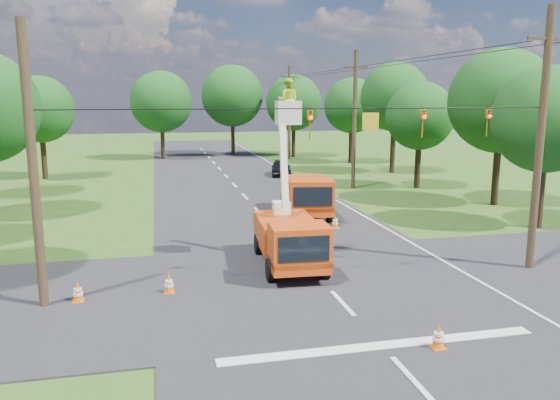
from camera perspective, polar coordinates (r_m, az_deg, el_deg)
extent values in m
plane|color=#2E4F17|center=(37.11, -3.70, 0.31)|extent=(140.00, 140.00, 0.00)
cube|color=black|center=(37.11, -3.70, 0.31)|extent=(12.00, 100.00, 0.06)
cube|color=black|center=(20.09, 4.64, -8.76)|extent=(56.00, 10.00, 0.07)
cube|color=silver|center=(15.59, 10.57, -14.88)|extent=(9.00, 0.45, 0.02)
cube|color=silver|center=(38.38, 4.58, 0.65)|extent=(0.12, 90.00, 0.02)
cube|color=#C73D0E|center=(21.98, 0.95, -5.12)|extent=(2.45, 5.87, 0.43)
cube|color=#C73D0E|center=(19.83, 2.02, -4.64)|extent=(2.20, 1.75, 1.44)
cube|color=black|center=(19.05, 2.51, -5.14)|extent=(1.82, 0.17, 0.91)
cube|color=#C73D0E|center=(22.56, 0.60, -3.12)|extent=(2.46, 3.68, 0.96)
cylinder|color=black|center=(20.18, -0.96, -7.32)|extent=(0.36, 0.90, 0.88)
cylinder|color=black|center=(20.55, 4.64, -7.01)|extent=(0.36, 0.90, 0.88)
cylinder|color=black|center=(23.64, -2.26, -4.61)|extent=(0.36, 0.90, 0.88)
cylinder|color=black|center=(23.96, 2.54, -4.41)|extent=(0.36, 0.90, 0.88)
cube|color=silver|center=(23.41, 0.16, -0.80)|extent=(0.76, 0.76, 0.53)
cube|color=silver|center=(22.57, 0.38, 4.19)|extent=(0.34, 1.29, 4.16)
cube|color=silver|center=(21.44, 0.85, 9.12)|extent=(0.96, 0.96, 0.91)
imported|color=#C6E526|center=(21.43, 0.85, 10.41)|extent=(0.97, 0.86, 1.64)
cube|color=#C73D0E|center=(31.34, 2.71, -0.19)|extent=(3.32, 6.66, 0.48)
cube|color=#C73D0E|center=(28.96, 3.23, 0.57)|extent=(2.59, 2.15, 1.59)
cube|color=black|center=(28.07, 3.45, 0.35)|extent=(2.00, 0.38, 1.01)
cube|color=#C73D0E|center=(32.06, 2.55, 1.27)|extent=(3.09, 4.28, 1.06)
cylinder|color=black|center=(29.32, 0.98, -1.49)|extent=(0.49, 1.02, 0.98)
cylinder|color=black|center=(29.59, 5.29, -1.42)|extent=(0.49, 1.02, 0.98)
cylinder|color=black|center=(33.27, 0.41, -0.02)|extent=(0.49, 1.02, 0.98)
cylinder|color=black|center=(33.50, 4.22, 0.02)|extent=(0.49, 1.02, 0.98)
imported|color=orange|center=(21.51, -0.06, -4.96)|extent=(0.73, 0.60, 1.75)
imported|color=black|center=(47.16, 0.12, 3.41)|extent=(2.39, 4.30, 1.38)
cone|color=#FB600D|center=(15.67, 16.24, -13.46)|extent=(0.36, 0.36, 0.70)
cube|color=#FB600D|center=(15.81, 16.17, -14.59)|extent=(0.38, 0.38, 0.04)
cylinder|color=white|center=(15.65, 16.25, -13.26)|extent=(0.26, 0.26, 0.09)
cylinder|color=white|center=(15.71, 16.22, -13.76)|extent=(0.31, 0.31, 0.09)
cone|color=#FB600D|center=(24.62, 2.54, -4.14)|extent=(0.36, 0.36, 0.70)
cube|color=#FB600D|center=(24.71, 2.54, -4.90)|extent=(0.38, 0.38, 0.04)
cylinder|color=white|center=(24.61, 2.55, -4.00)|extent=(0.26, 0.26, 0.09)
cylinder|color=white|center=(24.64, 2.54, -4.34)|extent=(0.31, 0.31, 0.09)
cone|color=#FB600D|center=(28.24, 5.78, -2.24)|extent=(0.36, 0.36, 0.70)
cube|color=#FB600D|center=(28.32, 5.77, -2.91)|extent=(0.38, 0.38, 0.04)
cylinder|color=white|center=(28.23, 5.78, -2.12)|extent=(0.26, 0.26, 0.09)
cylinder|color=white|center=(28.26, 5.78, -2.42)|extent=(0.31, 0.31, 0.09)
cone|color=#FB600D|center=(19.40, -11.52, -8.48)|extent=(0.36, 0.36, 0.70)
cube|color=#FB600D|center=(19.51, -11.49, -9.43)|extent=(0.38, 0.38, 0.04)
cylinder|color=white|center=(19.38, -11.53, -8.32)|extent=(0.26, 0.26, 0.09)
cylinder|color=white|center=(19.43, -11.51, -8.73)|extent=(0.31, 0.31, 0.09)
cone|color=#FB600D|center=(19.41, -20.36, -8.94)|extent=(0.36, 0.36, 0.70)
cube|color=#FB600D|center=(19.53, -20.30, -9.88)|extent=(0.38, 0.38, 0.04)
cylinder|color=white|center=(19.40, -20.38, -8.77)|extent=(0.26, 0.26, 0.09)
cylinder|color=white|center=(19.44, -20.35, -9.19)|extent=(0.31, 0.31, 0.09)
cone|color=#FB600D|center=(35.08, 3.11, 0.34)|extent=(0.36, 0.36, 0.70)
cube|color=#FB600D|center=(35.14, 3.11, -0.20)|extent=(0.38, 0.38, 0.04)
cylinder|color=white|center=(35.07, 3.11, 0.44)|extent=(0.26, 0.26, 0.09)
cylinder|color=white|center=(35.09, 3.11, 0.20)|extent=(0.31, 0.31, 0.09)
cylinder|color=#4C3823|center=(23.06, 25.53, 5.48)|extent=(0.30, 0.30, 10.00)
cube|color=#4C3823|center=(23.10, 26.31, 14.90)|extent=(1.80, 0.12, 0.12)
cylinder|color=#4C3823|center=(40.67, 7.78, 8.24)|extent=(0.30, 0.30, 10.00)
cube|color=#4C3823|center=(40.69, 7.92, 13.59)|extent=(1.80, 0.12, 0.12)
cylinder|color=#4C3823|center=(59.80, 0.98, 9.10)|extent=(0.30, 0.30, 10.00)
cube|color=#4C3823|center=(59.81, 0.99, 12.74)|extent=(1.80, 0.12, 0.12)
cylinder|color=#4C3823|center=(18.56, -24.40, 2.99)|extent=(0.30, 0.30, 9.00)
cylinder|color=black|center=(18.80, 3.46, 9.52)|extent=(18.00, 0.04, 0.04)
cube|color=#BC9916|center=(19.51, 9.44, 8.12)|extent=(0.60, 0.05, 0.60)
imported|color=#BC9916|center=(18.79, 3.14, 7.84)|extent=(0.16, 0.20, 1.00)
sphere|color=#FF0C0C|center=(18.67, 3.25, 8.59)|extent=(0.14, 0.14, 0.14)
imported|color=#BC9916|center=(20.35, 14.70, 7.73)|extent=(0.16, 0.20, 1.00)
sphere|color=#FF0C0C|center=(20.23, 14.89, 8.42)|extent=(0.14, 0.14, 0.14)
imported|color=#BC9916|center=(21.67, 20.86, 7.55)|extent=(0.16, 0.20, 1.00)
sphere|color=#FF0C0C|center=(21.56, 21.09, 8.18)|extent=(0.14, 0.14, 0.14)
cylinder|color=#382616|center=(49.11, -23.45, 4.38)|extent=(0.44, 0.44, 4.05)
sphere|color=#134619|center=(48.90, -23.78, 8.67)|extent=(5.40, 5.40, 5.40)
cylinder|color=#382616|center=(31.17, 25.54, 0.97)|extent=(0.44, 0.44, 3.96)
sphere|color=#134619|center=(30.83, 26.08, 7.58)|extent=(5.40, 5.40, 5.40)
cylinder|color=#382616|center=(36.78, 21.67, 3.09)|extent=(0.44, 0.44, 4.58)
sphere|color=#134619|center=(36.52, 22.13, 9.57)|extent=(6.40, 6.40, 6.40)
cylinder|color=#382616|center=(41.89, 14.20, 3.81)|extent=(0.44, 0.44, 3.78)
sphere|color=#134619|center=(41.64, 14.42, 8.52)|extent=(5.00, 5.00, 5.00)
cylinder|color=#382616|center=(49.70, 11.70, 5.52)|extent=(0.44, 0.44, 4.75)
sphere|color=#134619|center=(49.52, 11.90, 10.50)|extent=(6.00, 6.00, 6.00)
cylinder|color=#382616|center=(56.73, 7.42, 5.95)|extent=(0.44, 0.44, 4.14)
sphere|color=#134619|center=(56.54, 7.51, 9.75)|extent=(5.60, 5.60, 5.60)
cylinder|color=#382616|center=(61.22, -12.17, 6.27)|extent=(0.44, 0.44, 4.40)
sphere|color=#134619|center=(61.05, -12.32, 10.02)|extent=(6.60, 6.60, 6.60)
cylinder|color=#382616|center=(63.79, -4.95, 6.84)|extent=(0.44, 0.44, 4.84)
sphere|color=#134619|center=(63.65, -5.02, 10.79)|extent=(7.00, 7.00, 7.00)
cylinder|color=#382616|center=(62.12, 1.43, 6.53)|extent=(0.44, 0.44, 4.31)
sphere|color=#134619|center=(61.96, 1.44, 10.14)|extent=(6.20, 6.20, 6.20)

